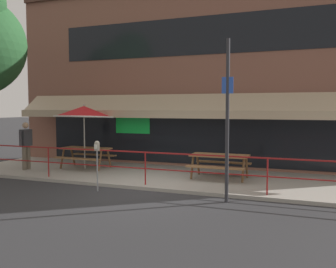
{
  "coord_description": "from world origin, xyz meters",
  "views": [
    {
      "loc": [
        4.52,
        -9.48,
        2.36
      ],
      "look_at": [
        0.2,
        1.6,
        1.5
      ],
      "focal_mm": 40.0,
      "sensor_mm": 36.0,
      "label": 1
    }
  ],
  "objects_px": {
    "picnic_table_centre": "(220,160)",
    "picnic_table_left": "(86,152)",
    "patio_umbrella_left": "(84,112)",
    "parking_meter_near": "(97,150)",
    "street_sign_pole": "(227,119)",
    "pedestrian_walking": "(26,143)"
  },
  "relations": [
    {
      "from": "picnic_table_centre",
      "to": "street_sign_pole",
      "type": "bearing_deg",
      "value": -72.59
    },
    {
      "from": "picnic_table_centre",
      "to": "pedestrian_walking",
      "type": "bearing_deg",
      "value": -173.32
    },
    {
      "from": "picnic_table_centre",
      "to": "patio_umbrella_left",
      "type": "height_order",
      "value": "patio_umbrella_left"
    },
    {
      "from": "patio_umbrella_left",
      "to": "street_sign_pole",
      "type": "relative_size",
      "value": 0.59
    },
    {
      "from": "parking_meter_near",
      "to": "picnic_table_centre",
      "type": "bearing_deg",
      "value": 41.25
    },
    {
      "from": "pedestrian_walking",
      "to": "picnic_table_left",
      "type": "bearing_deg",
      "value": 27.57
    },
    {
      "from": "picnic_table_centre",
      "to": "street_sign_pole",
      "type": "height_order",
      "value": "street_sign_pole"
    },
    {
      "from": "pedestrian_walking",
      "to": "street_sign_pole",
      "type": "height_order",
      "value": "street_sign_pole"
    },
    {
      "from": "picnic_table_left",
      "to": "parking_meter_near",
      "type": "distance_m",
      "value": 3.49
    },
    {
      "from": "street_sign_pole",
      "to": "pedestrian_walking",
      "type": "bearing_deg",
      "value": 168.08
    },
    {
      "from": "picnic_table_centre",
      "to": "picnic_table_left",
      "type": "bearing_deg",
      "value": 178.12
    },
    {
      "from": "patio_umbrella_left",
      "to": "street_sign_pole",
      "type": "bearing_deg",
      "value": -23.54
    },
    {
      "from": "pedestrian_walking",
      "to": "parking_meter_near",
      "type": "distance_m",
      "value": 4.4
    },
    {
      "from": "street_sign_pole",
      "to": "patio_umbrella_left",
      "type": "bearing_deg",
      "value": 156.46
    },
    {
      "from": "picnic_table_centre",
      "to": "street_sign_pole",
      "type": "xyz_separation_m",
      "value": [
        0.76,
        -2.44,
        1.35
      ]
    },
    {
      "from": "picnic_table_left",
      "to": "street_sign_pole",
      "type": "relative_size",
      "value": 0.45
    },
    {
      "from": "patio_umbrella_left",
      "to": "street_sign_pole",
      "type": "distance_m",
      "value": 6.36
    },
    {
      "from": "picnic_table_left",
      "to": "patio_umbrella_left",
      "type": "xyz_separation_m",
      "value": [
        -0.0,
        -0.07,
        1.47
      ]
    },
    {
      "from": "picnic_table_left",
      "to": "street_sign_pole",
      "type": "height_order",
      "value": "street_sign_pole"
    },
    {
      "from": "picnic_table_left",
      "to": "pedestrian_walking",
      "type": "relative_size",
      "value": 1.05
    },
    {
      "from": "picnic_table_left",
      "to": "pedestrian_walking",
      "type": "height_order",
      "value": "pedestrian_walking"
    },
    {
      "from": "patio_umbrella_left",
      "to": "parking_meter_near",
      "type": "bearing_deg",
      "value": -50.34
    }
  ]
}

